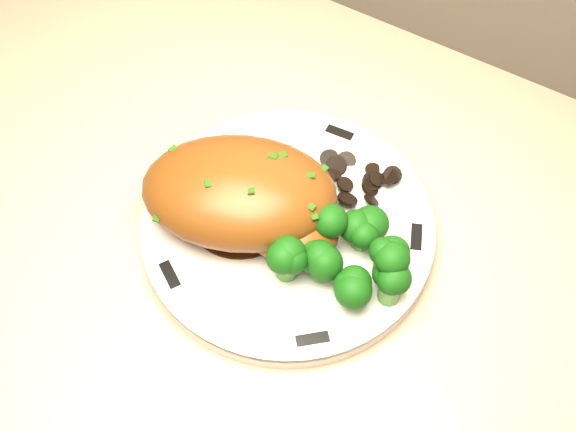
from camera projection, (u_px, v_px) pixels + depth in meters
The scene contains 10 objects.
plate at pixel (288, 227), 0.64m from camera, with size 0.26×0.26×0.02m, color silver.
rim_accent_0 at pixel (340, 133), 0.69m from camera, with size 0.03×0.01×0.00m, color black.
rim_accent_1 at pixel (202, 152), 0.68m from camera, with size 0.03×0.01×0.00m, color black.
rim_accent_2 at pixel (170, 275), 0.60m from camera, with size 0.03×0.01×0.00m, color black.
rim_accent_3 at pixel (312, 339), 0.57m from camera, with size 0.03×0.01×0.00m, color black.
rim_accent_4 at pixel (416, 237), 0.62m from camera, with size 0.03×0.01×0.00m, color black.
gravy_pool at pixel (241, 213), 0.64m from camera, with size 0.10×0.10×0.00m, color #331909.
chicken_breast at pixel (245, 197), 0.61m from camera, with size 0.20×0.17×0.07m.
mushroom_pile at pixel (344, 180), 0.65m from camera, with size 0.08×0.06×0.02m.
broccoli_florets at pixel (347, 256), 0.59m from camera, with size 0.11×0.09×0.04m.
Camera 1 is at (0.05, 1.40, 1.51)m, focal length 45.00 mm.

